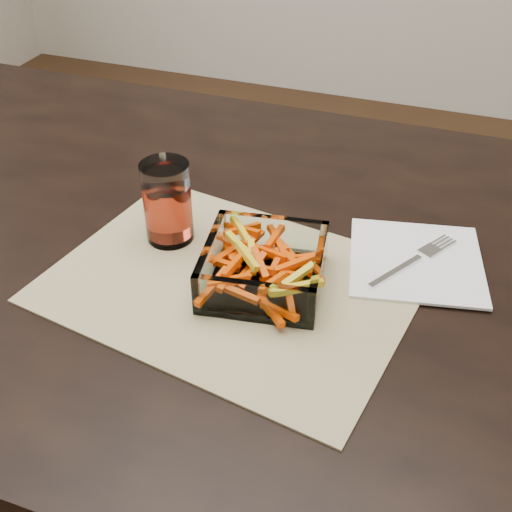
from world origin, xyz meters
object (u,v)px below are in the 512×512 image
(glass_bowl, at_px, (264,269))
(tumbler, at_px, (168,205))
(fork, at_px, (415,259))
(dining_table, at_px, (203,278))

(glass_bowl, distance_m, tumbler, 0.17)
(fork, bearing_deg, glass_bowl, -117.07)
(dining_table, bearing_deg, tumbler, -136.02)
(tumbler, bearing_deg, glass_bowl, -18.80)
(dining_table, relative_size, glass_bowl, 9.53)
(dining_table, xyz_separation_m, fork, (0.30, 0.03, 0.10))
(tumbler, height_order, fork, tumbler)
(dining_table, bearing_deg, fork, 4.99)
(dining_table, height_order, fork, fork)
(dining_table, distance_m, tumbler, 0.15)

